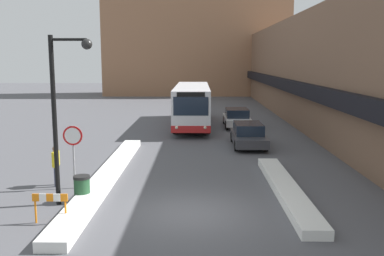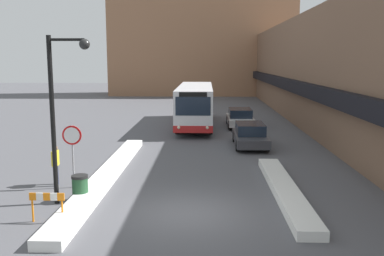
{
  "view_description": "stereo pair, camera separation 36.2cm",
  "coord_description": "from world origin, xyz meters",
  "px_view_note": "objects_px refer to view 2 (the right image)",
  "views": [
    {
      "loc": [
        0.25,
        -13.5,
        5.01
      ],
      "look_at": [
        -0.02,
        5.81,
        1.93
      ],
      "focal_mm": 40.0,
      "sensor_mm": 36.0,
      "label": 1
    },
    {
      "loc": [
        0.61,
        -13.49,
        5.01
      ],
      "look_at": [
        -0.02,
        5.81,
        1.93
      ],
      "focal_mm": 40.0,
      "sensor_mm": 36.0,
      "label": 2
    }
  ],
  "objects_px": {
    "trash_bin": "(80,188)",
    "construction_barricade": "(47,201)",
    "pedestrian": "(55,161)",
    "city_bus": "(195,104)",
    "stop_sign": "(72,143)",
    "street_lamp": "(61,100)",
    "parked_car_front": "(250,135)",
    "parked_car_back": "(240,118)"
  },
  "relations": [
    {
      "from": "parked_car_back",
      "to": "construction_barricade",
      "type": "distance_m",
      "value": 21.01
    },
    {
      "from": "street_lamp",
      "to": "pedestrian",
      "type": "distance_m",
      "value": 3.63
    },
    {
      "from": "parked_car_front",
      "to": "trash_bin",
      "type": "xyz_separation_m",
      "value": [
        -7.08,
        -10.07,
        -0.2
      ]
    },
    {
      "from": "trash_bin",
      "to": "street_lamp",
      "type": "bearing_deg",
      "value": -148.54
    },
    {
      "from": "street_lamp",
      "to": "parked_car_front",
      "type": "bearing_deg",
      "value": 53.96
    },
    {
      "from": "parked_car_front",
      "to": "street_lamp",
      "type": "height_order",
      "value": "street_lamp"
    },
    {
      "from": "trash_bin",
      "to": "pedestrian",
      "type": "bearing_deg",
      "value": 128.77
    },
    {
      "from": "street_lamp",
      "to": "construction_barricade",
      "type": "bearing_deg",
      "value": -89.05
    },
    {
      "from": "stop_sign",
      "to": "pedestrian",
      "type": "xyz_separation_m",
      "value": [
        -0.82,
        0.33,
        -0.83
      ]
    },
    {
      "from": "city_bus",
      "to": "trash_bin",
      "type": "height_order",
      "value": "city_bus"
    },
    {
      "from": "street_lamp",
      "to": "construction_barricade",
      "type": "distance_m",
      "value": 3.46
    },
    {
      "from": "trash_bin",
      "to": "stop_sign",
      "type": "bearing_deg",
      "value": 114.47
    },
    {
      "from": "parked_car_back",
      "to": "city_bus",
      "type": "bearing_deg",
      "value": 173.75
    },
    {
      "from": "stop_sign",
      "to": "street_lamp",
      "type": "xyz_separation_m",
      "value": [
        0.27,
        -1.88,
        1.84
      ]
    },
    {
      "from": "street_lamp",
      "to": "trash_bin",
      "type": "xyz_separation_m",
      "value": [
        0.46,
        0.28,
        -3.17
      ]
    },
    {
      "from": "stop_sign",
      "to": "city_bus",
      "type": "bearing_deg",
      "value": 74.94
    },
    {
      "from": "parked_car_front",
      "to": "construction_barricade",
      "type": "relative_size",
      "value": 4.06
    },
    {
      "from": "parked_car_back",
      "to": "stop_sign",
      "type": "xyz_separation_m",
      "value": [
        -7.8,
        -15.99,
        1.12
      ]
    },
    {
      "from": "city_bus",
      "to": "construction_barricade",
      "type": "height_order",
      "value": "city_bus"
    },
    {
      "from": "trash_bin",
      "to": "construction_barricade",
      "type": "height_order",
      "value": "trash_bin"
    },
    {
      "from": "parked_car_front",
      "to": "construction_barricade",
      "type": "xyz_separation_m",
      "value": [
        -7.51,
        -12.11,
        -0.01
      ]
    },
    {
      "from": "trash_bin",
      "to": "construction_barricade",
      "type": "relative_size",
      "value": 0.86
    },
    {
      "from": "parked_car_back",
      "to": "street_lamp",
      "type": "height_order",
      "value": "street_lamp"
    },
    {
      "from": "city_bus",
      "to": "street_lamp",
      "type": "relative_size",
      "value": 2.08
    },
    {
      "from": "stop_sign",
      "to": "construction_barricade",
      "type": "bearing_deg",
      "value": -85.32
    },
    {
      "from": "city_bus",
      "to": "construction_barricade",
      "type": "bearing_deg",
      "value": -101.6
    },
    {
      "from": "parked_car_back",
      "to": "construction_barricade",
      "type": "relative_size",
      "value": 4.21
    },
    {
      "from": "construction_barricade",
      "to": "parked_car_front",
      "type": "bearing_deg",
      "value": 58.21
    },
    {
      "from": "construction_barricade",
      "to": "city_bus",
      "type": "bearing_deg",
      "value": 78.4
    },
    {
      "from": "city_bus",
      "to": "pedestrian",
      "type": "relative_size",
      "value": 7.42
    },
    {
      "from": "parked_car_front",
      "to": "construction_barricade",
      "type": "height_order",
      "value": "parked_car_front"
    },
    {
      "from": "parked_car_front",
      "to": "parked_car_back",
      "type": "height_order",
      "value": "parked_car_back"
    },
    {
      "from": "parked_car_back",
      "to": "stop_sign",
      "type": "height_order",
      "value": "stop_sign"
    },
    {
      "from": "parked_car_front",
      "to": "city_bus",
      "type": "bearing_deg",
      "value": 113.34
    },
    {
      "from": "pedestrian",
      "to": "parked_car_front",
      "type": "bearing_deg",
      "value": 128.88
    },
    {
      "from": "city_bus",
      "to": "construction_barricade",
      "type": "relative_size",
      "value": 11.02
    },
    {
      "from": "construction_barricade",
      "to": "street_lamp",
      "type": "bearing_deg",
      "value": 90.95
    },
    {
      "from": "parked_car_front",
      "to": "pedestrian",
      "type": "distance_m",
      "value": 11.87
    },
    {
      "from": "city_bus",
      "to": "stop_sign",
      "type": "relative_size",
      "value": 4.87
    },
    {
      "from": "street_lamp",
      "to": "pedestrian",
      "type": "height_order",
      "value": "street_lamp"
    },
    {
      "from": "parked_car_front",
      "to": "pedestrian",
      "type": "relative_size",
      "value": 2.73
    },
    {
      "from": "parked_car_front",
      "to": "trash_bin",
      "type": "height_order",
      "value": "parked_car_front"
    }
  ]
}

